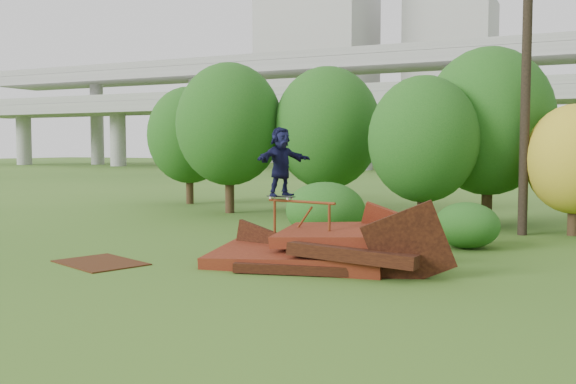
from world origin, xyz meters
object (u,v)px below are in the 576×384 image
at_px(skater, 281,161).
at_px(utility_pole, 527,48).
at_px(flat_plate, 100,263).
at_px(scrap_pile, 323,251).

relative_size(skater, utility_pole, 0.15).
bearing_deg(flat_plate, skater, 29.50).
xyz_separation_m(skater, utility_pole, (4.73, 7.08, 3.28)).
relative_size(scrap_pile, flat_plate, 2.79).
relative_size(skater, flat_plate, 0.79).
distance_m(skater, utility_pole, 9.13).
bearing_deg(scrap_pile, utility_pole, 64.01).
bearing_deg(flat_plate, scrap_pile, 20.47).
bearing_deg(utility_pole, skater, -123.77).
xyz_separation_m(scrap_pile, skater, (-1.15, 0.26, 1.99)).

